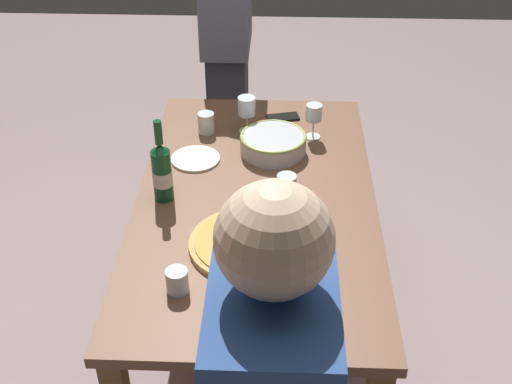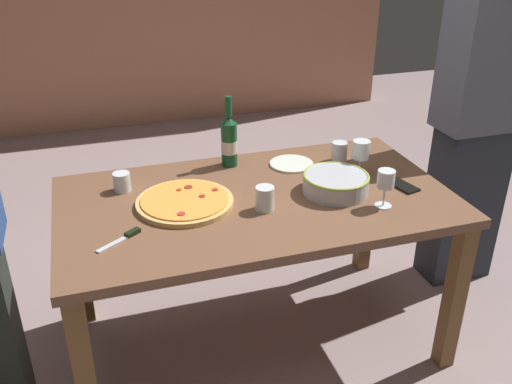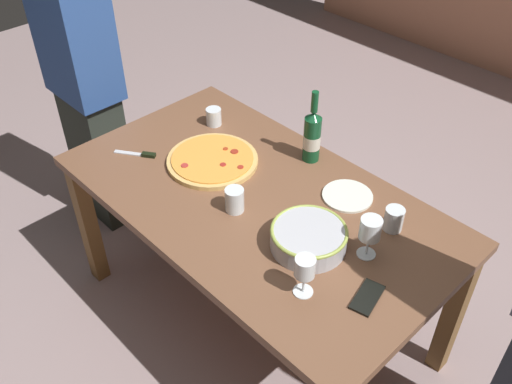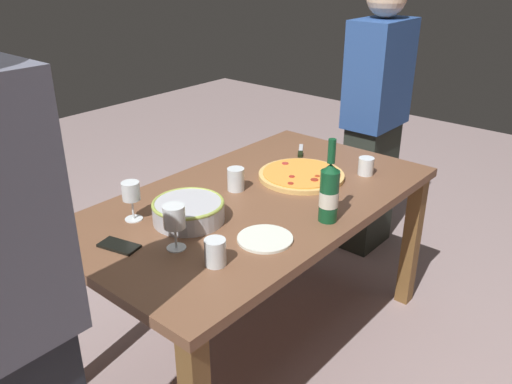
% 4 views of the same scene
% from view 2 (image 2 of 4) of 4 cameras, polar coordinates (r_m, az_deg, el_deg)
% --- Properties ---
extents(ground_plane, '(8.00, 8.00, 0.00)m').
position_cam_2_polar(ground_plane, '(2.74, 0.00, -14.59)').
color(ground_plane, gray).
extents(dining_table, '(1.60, 0.90, 0.75)m').
position_cam_2_polar(dining_table, '(2.35, 0.00, -2.52)').
color(dining_table, brown).
rests_on(dining_table, ground).
extents(pizza, '(0.39, 0.39, 0.03)m').
position_cam_2_polar(pizza, '(2.26, -7.21, -0.98)').
color(pizza, '#E0B062').
rests_on(pizza, dining_table).
extents(serving_bowl, '(0.28, 0.28, 0.08)m').
position_cam_2_polar(serving_bowl, '(2.35, 8.06, 0.96)').
color(serving_bowl, silver).
rests_on(serving_bowl, dining_table).
extents(wine_bottle, '(0.07, 0.07, 0.33)m').
position_cam_2_polar(wine_bottle, '(2.56, -2.74, 5.21)').
color(wine_bottle, '#124A27').
rests_on(wine_bottle, dining_table).
extents(wine_glass_near_pizza, '(0.08, 0.08, 0.16)m').
position_cam_2_polar(wine_glass_near_pizza, '(2.49, 10.57, 4.04)').
color(wine_glass_near_pizza, white).
rests_on(wine_glass_near_pizza, dining_table).
extents(wine_glass_by_bottle, '(0.07, 0.07, 0.15)m').
position_cam_2_polar(wine_glass_by_bottle, '(2.25, 13.00, 1.14)').
color(wine_glass_by_bottle, white).
rests_on(wine_glass_by_bottle, dining_table).
extents(cup_amber, '(0.07, 0.07, 0.08)m').
position_cam_2_polar(cup_amber, '(2.41, -13.41, 0.99)').
color(cup_amber, white).
rests_on(cup_amber, dining_table).
extents(cup_ceramic, '(0.07, 0.07, 0.10)m').
position_cam_2_polar(cup_ceramic, '(2.19, 1.00, -0.65)').
color(cup_ceramic, white).
rests_on(cup_ceramic, dining_table).
extents(cup_spare, '(0.07, 0.07, 0.09)m').
position_cam_2_polar(cup_spare, '(2.66, 8.43, 4.06)').
color(cup_spare, white).
rests_on(cup_spare, dining_table).
extents(side_plate, '(0.20, 0.20, 0.01)m').
position_cam_2_polar(side_plate, '(2.60, 3.61, 2.86)').
color(side_plate, white).
rests_on(side_plate, dining_table).
extents(cell_phone, '(0.10, 0.16, 0.01)m').
position_cam_2_polar(cell_phone, '(2.47, 14.58, 0.63)').
color(cell_phone, black).
rests_on(cell_phone, dining_table).
extents(pizza_knife, '(0.17, 0.12, 0.02)m').
position_cam_2_polar(pizza_knife, '(2.08, -13.15, -4.48)').
color(pizza_knife, silver).
rests_on(pizza_knife, dining_table).
extents(person_guest_left, '(0.41, 0.24, 1.73)m').
position_cam_2_polar(person_guest_left, '(2.97, 21.57, 6.69)').
color(person_guest_left, '#292E38').
rests_on(person_guest_left, ground).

